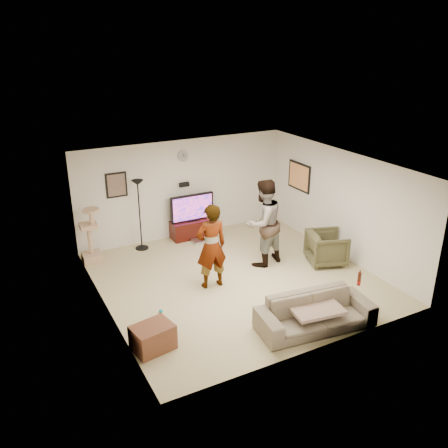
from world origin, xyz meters
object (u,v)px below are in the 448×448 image
tv (192,207)px  floor_lamp (140,215)px  person_right (263,223)px  beer_bottle (359,279)px  person_left (211,246)px  cat_tree (89,235)px  armchair (327,248)px  sofa (315,313)px  tv_stand (193,228)px  side_table (153,337)px

tv → floor_lamp: 1.40m
floor_lamp → person_right: (2.17, -2.06, 0.13)m
person_right → beer_bottle: person_right is taller
person_left → beer_bottle: (1.91, -2.21, -0.16)m
cat_tree → armchair: (4.73, -2.57, -0.27)m
person_right → person_left: bearing=1.8°
person_left → sofa: size_ratio=0.86×
beer_bottle → armchair: size_ratio=0.30×
sofa → cat_tree: bearing=129.7°
tv_stand → beer_bottle: (1.20, -4.75, 0.50)m
cat_tree → person_right: (3.42, -1.92, 0.35)m
tv → armchair: (2.08, -2.79, -0.43)m
sofa → person_right: bearing=85.7°
cat_tree → tv: bearing=4.7°
tv_stand → person_right: (0.77, -2.14, 0.76)m
floor_lamp → sofa: (1.64, -4.67, -0.56)m
tv → sofa: size_ratio=0.55×
tv → cat_tree: 2.66m
floor_lamp → sofa: size_ratio=0.83×
tv_stand → side_table: bearing=-122.2°
tv_stand → person_right: size_ratio=0.56×
cat_tree → sofa: 5.38m
floor_lamp → armchair: bearing=-37.9°
sofa → beer_bottle: beer_bottle is taller
tv → armchair: bearing=-53.3°
tv_stand → cat_tree: size_ratio=0.86×
person_left → beer_bottle: bearing=133.6°
tv_stand → cat_tree: cat_tree is taller
tv → cat_tree: bearing=-175.3°
tv_stand → beer_bottle: 4.92m
tv_stand → floor_lamp: floor_lamp is taller
person_right → side_table: 3.86m
armchair → beer_bottle: bearing=175.1°
floor_lamp → side_table: floor_lamp is taller
beer_bottle → tv: bearing=104.2°
person_left → person_right: bearing=-162.3°
cat_tree → person_right: size_ratio=0.65×
sofa → armchair: armchair is taller
floor_lamp → beer_bottle: size_ratio=6.92×
person_left → armchair: bearing=177.5°
cat_tree → side_table: size_ratio=1.97×
person_left → floor_lamp: bearing=-71.5°
person_right → beer_bottle: (0.43, -2.61, -0.26)m
person_left → beer_bottle: person_left is taller
floor_lamp → sofa: bearing=-70.6°
person_right → sofa: 2.75m
cat_tree → person_right: person_right is taller
person_left → person_right: (1.48, 0.39, 0.10)m
tv_stand → beer_bottle: size_ratio=4.46×
tv_stand → person_left: 2.71m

